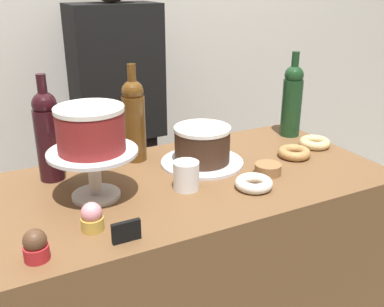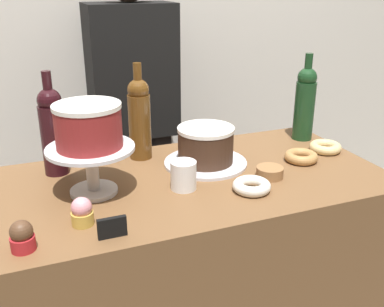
{
  "view_description": "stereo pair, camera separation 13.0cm",
  "coord_description": "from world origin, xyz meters",
  "px_view_note": "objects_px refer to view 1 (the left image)",
  "views": [
    {
      "loc": [
        -0.58,
        -1.13,
        1.5
      ],
      "look_at": [
        0.0,
        0.0,
        0.99
      ],
      "focal_mm": 41.89,
      "sensor_mm": 36.0,
      "label": 1
    },
    {
      "loc": [
        -0.46,
        -1.18,
        1.5
      ],
      "look_at": [
        0.0,
        0.0,
        0.99
      ],
      "focal_mm": 41.89,
      "sensor_mm": 36.0,
      "label": 2
    }
  ],
  "objects_px": {
    "white_layer_cake": "(91,129)",
    "coffee_cup_ceramic": "(186,175)",
    "cupcake_chocolate": "(36,246)",
    "price_sign_chalkboard": "(126,231)",
    "cookie_stack": "(268,169)",
    "cupcake_strawberry": "(92,217)",
    "wine_bottle_amber": "(134,119)",
    "barista_figure": "(120,137)",
    "cake_stand_pedestal": "(94,165)",
    "chocolate_round_cake": "(202,144)",
    "donut_glazed": "(315,143)",
    "wine_bottle_dark_red": "(48,134)",
    "donut_maple": "(294,153)",
    "donut_sugar": "(254,183)",
    "wine_bottle_green": "(292,99)"
  },
  "relations": [
    {
      "from": "cupcake_chocolate",
      "to": "coffee_cup_ceramic",
      "type": "relative_size",
      "value": 0.87
    },
    {
      "from": "donut_sugar",
      "to": "coffee_cup_ceramic",
      "type": "xyz_separation_m",
      "value": [
        -0.18,
        0.09,
        0.03
      ]
    },
    {
      "from": "donut_glazed",
      "to": "coffee_cup_ceramic",
      "type": "xyz_separation_m",
      "value": [
        -0.58,
        -0.1,
        0.03
      ]
    },
    {
      "from": "wine_bottle_amber",
      "to": "barista_figure",
      "type": "xyz_separation_m",
      "value": [
        0.09,
        0.45,
        -0.22
      ]
    },
    {
      "from": "cupcake_strawberry",
      "to": "coffee_cup_ceramic",
      "type": "xyz_separation_m",
      "value": [
        0.31,
        0.1,
        0.01
      ]
    },
    {
      "from": "cookie_stack",
      "to": "price_sign_chalkboard",
      "type": "bearing_deg",
      "value": -162.7
    },
    {
      "from": "white_layer_cake",
      "to": "coffee_cup_ceramic",
      "type": "distance_m",
      "value": 0.31
    },
    {
      "from": "chocolate_round_cake",
      "to": "donut_glazed",
      "type": "xyz_separation_m",
      "value": [
        0.44,
        -0.05,
        -0.05
      ]
    },
    {
      "from": "cupcake_chocolate",
      "to": "price_sign_chalkboard",
      "type": "xyz_separation_m",
      "value": [
        0.2,
        -0.02,
        -0.01
      ]
    },
    {
      "from": "cupcake_strawberry",
      "to": "cookie_stack",
      "type": "height_order",
      "value": "cupcake_strawberry"
    },
    {
      "from": "cookie_stack",
      "to": "coffee_cup_ceramic",
      "type": "height_order",
      "value": "coffee_cup_ceramic"
    },
    {
      "from": "wine_bottle_green",
      "to": "price_sign_chalkboard",
      "type": "relative_size",
      "value": 4.65
    },
    {
      "from": "white_layer_cake",
      "to": "wine_bottle_amber",
      "type": "distance_m",
      "value": 0.3
    },
    {
      "from": "donut_maple",
      "to": "cookie_stack",
      "type": "bearing_deg",
      "value": -155.79
    },
    {
      "from": "donut_sugar",
      "to": "white_layer_cake",
      "type": "bearing_deg",
      "value": 159.9
    },
    {
      "from": "cupcake_strawberry",
      "to": "donut_sugar",
      "type": "bearing_deg",
      "value": 1.45
    },
    {
      "from": "cupcake_chocolate",
      "to": "barista_figure",
      "type": "relative_size",
      "value": 0.05
    },
    {
      "from": "wine_bottle_green",
      "to": "donut_maple",
      "type": "distance_m",
      "value": 0.27
    },
    {
      "from": "donut_glazed",
      "to": "cupcake_strawberry",
      "type": "bearing_deg",
      "value": -167.33
    },
    {
      "from": "chocolate_round_cake",
      "to": "wine_bottle_dark_red",
      "type": "xyz_separation_m",
      "value": [
        -0.47,
        0.11,
        0.07
      ]
    },
    {
      "from": "cake_stand_pedestal",
      "to": "coffee_cup_ceramic",
      "type": "bearing_deg",
      "value": -15.3
    },
    {
      "from": "cupcake_strawberry",
      "to": "price_sign_chalkboard",
      "type": "xyz_separation_m",
      "value": [
        0.06,
        -0.09,
        -0.01
      ]
    },
    {
      "from": "cookie_stack",
      "to": "wine_bottle_amber",
      "type": "bearing_deg",
      "value": 137.04
    },
    {
      "from": "donut_sugar",
      "to": "donut_glazed",
      "type": "xyz_separation_m",
      "value": [
        0.4,
        0.19,
        0.0
      ]
    },
    {
      "from": "wine_bottle_green",
      "to": "barista_figure",
      "type": "bearing_deg",
      "value": 137.37
    },
    {
      "from": "cake_stand_pedestal",
      "to": "wine_bottle_amber",
      "type": "bearing_deg",
      "value": 47.26
    },
    {
      "from": "cupcake_chocolate",
      "to": "price_sign_chalkboard",
      "type": "height_order",
      "value": "cupcake_chocolate"
    },
    {
      "from": "cookie_stack",
      "to": "barista_figure",
      "type": "relative_size",
      "value": 0.05
    },
    {
      "from": "white_layer_cake",
      "to": "donut_glazed",
      "type": "bearing_deg",
      "value": 2.03
    },
    {
      "from": "donut_glazed",
      "to": "cookie_stack",
      "type": "xyz_separation_m",
      "value": [
        -0.3,
        -0.12,
        0.0
      ]
    },
    {
      "from": "donut_glazed",
      "to": "coffee_cup_ceramic",
      "type": "height_order",
      "value": "coffee_cup_ceramic"
    },
    {
      "from": "chocolate_round_cake",
      "to": "cake_stand_pedestal",
      "type": "bearing_deg",
      "value": -168.63
    },
    {
      "from": "wine_bottle_green",
      "to": "cupcake_chocolate",
      "type": "distance_m",
      "value": 1.11
    },
    {
      "from": "cookie_stack",
      "to": "price_sign_chalkboard",
      "type": "height_order",
      "value": "price_sign_chalkboard"
    },
    {
      "from": "donut_glazed",
      "to": "price_sign_chalkboard",
      "type": "bearing_deg",
      "value": -160.99
    },
    {
      "from": "cake_stand_pedestal",
      "to": "barista_figure",
      "type": "relative_size",
      "value": 0.15
    },
    {
      "from": "chocolate_round_cake",
      "to": "coffee_cup_ceramic",
      "type": "relative_size",
      "value": 2.19
    },
    {
      "from": "white_layer_cake",
      "to": "price_sign_chalkboard",
      "type": "relative_size",
      "value": 2.66
    },
    {
      "from": "white_layer_cake",
      "to": "coffee_cup_ceramic",
      "type": "bearing_deg",
      "value": -15.3
    },
    {
      "from": "cake_stand_pedestal",
      "to": "wine_bottle_green",
      "type": "relative_size",
      "value": 0.76
    },
    {
      "from": "cupcake_strawberry",
      "to": "barista_figure",
      "type": "distance_m",
      "value": 0.92
    },
    {
      "from": "white_layer_cake",
      "to": "cupcake_strawberry",
      "type": "xyz_separation_m",
      "value": [
        -0.06,
        -0.17,
        -0.17
      ]
    },
    {
      "from": "cupcake_chocolate",
      "to": "donut_maple",
      "type": "bearing_deg",
      "value": 13.72
    },
    {
      "from": "cake_stand_pedestal",
      "to": "donut_maple",
      "type": "height_order",
      "value": "cake_stand_pedestal"
    },
    {
      "from": "wine_bottle_amber",
      "to": "cookie_stack",
      "type": "xyz_separation_m",
      "value": [
        0.33,
        -0.31,
        -0.13
      ]
    },
    {
      "from": "white_layer_cake",
      "to": "donut_glazed",
      "type": "distance_m",
      "value": 0.85
    },
    {
      "from": "cake_stand_pedestal",
      "to": "donut_maple",
      "type": "xyz_separation_m",
      "value": [
        0.69,
        -0.02,
        -0.08
      ]
    },
    {
      "from": "wine_bottle_amber",
      "to": "barista_figure",
      "type": "distance_m",
      "value": 0.51
    },
    {
      "from": "donut_glazed",
      "to": "cookie_stack",
      "type": "relative_size",
      "value": 1.33
    },
    {
      "from": "donut_glazed",
      "to": "barista_figure",
      "type": "distance_m",
      "value": 0.84
    }
  ]
}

